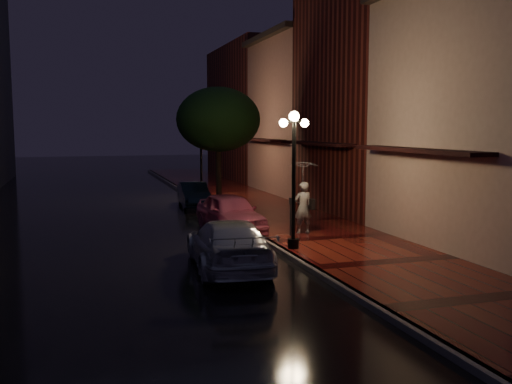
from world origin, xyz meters
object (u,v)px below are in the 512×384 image
object	(u,v)px
pink_car	(230,213)
parking_meter	(291,213)
street_tree	(218,122)
navy_car	(194,195)
woman_with_umbrella	(303,186)
streetlamp_far	(201,152)
streetlamp_near	(294,171)
silver_car	(228,244)

from	to	relation	value
pink_car	parking_meter	bearing A→B (deg)	-59.87
street_tree	navy_car	bearing A→B (deg)	162.67
navy_car	woman_with_umbrella	distance (m)	9.46
streetlamp_far	pink_car	world-z (taller)	streetlamp_far
streetlamp_near	woman_with_umbrella	distance (m)	2.67
streetlamp_far	woman_with_umbrella	xyz separation A→B (m)	(1.24, -11.74, -0.71)
pink_car	parking_meter	xyz separation A→B (m)	(1.60, -2.26, 0.25)
silver_car	woman_with_umbrella	distance (m)	5.37
parking_meter	woman_with_umbrella	bearing A→B (deg)	32.65
streetlamp_far	street_tree	xyz separation A→B (m)	(0.26, -3.01, 1.64)
streetlamp_near	parking_meter	bearing A→B (deg)	71.60
streetlamp_far	woman_with_umbrella	size ratio (longest dim) A/B	1.64
streetlamp_far	parking_meter	world-z (taller)	streetlamp_far
silver_car	streetlamp_near	bearing A→B (deg)	-145.42
silver_car	parking_meter	xyz separation A→B (m)	(3.14, 3.37, 0.27)
street_tree	pink_car	bearing A→B (deg)	-100.11
parking_meter	pink_car	bearing A→B (deg)	130.96
streetlamp_far	navy_car	xyz separation A→B (m)	(-0.95, -2.63, -1.99)
streetlamp_far	street_tree	bearing A→B (deg)	-85.09
woman_with_umbrella	pink_car	bearing A→B (deg)	-46.89
street_tree	pink_car	xyz separation A→B (m)	(-1.21, -6.78, -3.52)
silver_car	woman_with_umbrella	size ratio (longest dim) A/B	1.85
parking_meter	street_tree	bearing A→B (deg)	98.11
streetlamp_far	street_tree	world-z (taller)	street_tree
pink_car	navy_car	distance (m)	7.16
pink_car	silver_car	size ratio (longest dim) A/B	0.88
pink_car	navy_car	xyz separation A→B (m)	(0.00, 7.16, -0.12)
streetlamp_near	pink_car	bearing A→B (deg)	102.71
streetlamp_near	streetlamp_far	bearing A→B (deg)	90.00
pink_car	parking_meter	world-z (taller)	parking_meter
pink_car	woman_with_umbrella	bearing A→B (deg)	-46.93
parking_meter	streetlamp_far	bearing A→B (deg)	98.71
navy_car	woman_with_umbrella	world-z (taller)	woman_with_umbrella
streetlamp_far	parking_meter	distance (m)	12.17
streetlamp_near	silver_car	distance (m)	3.44
streetlamp_near	navy_car	bearing A→B (deg)	94.78
street_tree	silver_car	xyz separation A→B (m)	(-2.75, -12.41, -3.54)
woman_with_umbrella	parking_meter	size ratio (longest dim) A/B	1.93
pink_car	navy_car	bearing A→B (deg)	84.80
streetlamp_far	pink_car	xyz separation A→B (m)	(-0.95, -9.79, -1.87)
street_tree	silver_car	world-z (taller)	street_tree
navy_car	parking_meter	bearing A→B (deg)	-77.02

